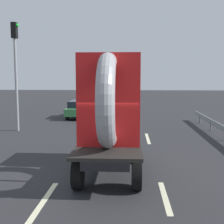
# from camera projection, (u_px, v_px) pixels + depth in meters

# --- Properties ---
(ground_plane) EXTENTS (120.00, 120.00, 0.00)m
(ground_plane) POSITION_uv_depth(u_px,v_px,m) (101.00, 172.00, 10.40)
(ground_plane) COLOR #28282B
(flatbed_truck) EXTENTS (2.02, 4.85, 3.97)m
(flatbed_truck) POSITION_uv_depth(u_px,v_px,m) (111.00, 119.00, 10.39)
(flatbed_truck) COLOR black
(flatbed_truck) RESTS_ON ground_plane
(distant_sedan) EXTENTS (1.77, 4.13, 1.35)m
(distant_sedan) POSITION_uv_depth(u_px,v_px,m) (80.00, 108.00, 23.93)
(distant_sedan) COLOR black
(distant_sedan) RESTS_ON ground_plane
(traffic_light) EXTENTS (0.42, 0.36, 6.36)m
(traffic_light) POSITION_uv_depth(u_px,v_px,m) (16.00, 62.00, 17.74)
(traffic_light) COLOR gray
(traffic_light) RESTS_ON ground_plane
(guardrail) EXTENTS (0.10, 11.37, 0.71)m
(guardrail) POSITION_uv_depth(u_px,v_px,m) (218.00, 126.00, 16.77)
(guardrail) COLOR gray
(guardrail) RESTS_ON ground_plane
(lane_dash_left_near) EXTENTS (0.16, 2.80, 0.01)m
(lane_dash_left_near) POSITION_uv_depth(u_px,v_px,m) (43.00, 202.00, 7.93)
(lane_dash_left_near) COLOR beige
(lane_dash_left_near) RESTS_ON ground_plane
(lane_dash_left_far) EXTENTS (0.16, 2.34, 0.01)m
(lane_dash_left_far) POSITION_uv_depth(u_px,v_px,m) (87.00, 138.00, 16.07)
(lane_dash_left_far) COLOR beige
(lane_dash_left_far) RESTS_ON ground_plane
(lane_dash_right_near) EXTENTS (0.16, 2.28, 0.01)m
(lane_dash_right_near) POSITION_uv_depth(u_px,v_px,m) (165.00, 197.00, 8.25)
(lane_dash_right_near) COLOR beige
(lane_dash_right_near) RESTS_ON ground_plane
(lane_dash_right_far) EXTENTS (0.16, 2.70, 0.01)m
(lane_dash_right_far) POSITION_uv_depth(u_px,v_px,m) (148.00, 138.00, 15.98)
(lane_dash_right_far) COLOR beige
(lane_dash_right_far) RESTS_ON ground_plane
(oncoming_car) EXTENTS (1.62, 3.78, 1.23)m
(oncoming_car) POSITION_uv_depth(u_px,v_px,m) (89.00, 103.00, 29.15)
(oncoming_car) COLOR black
(oncoming_car) RESTS_ON ground_plane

